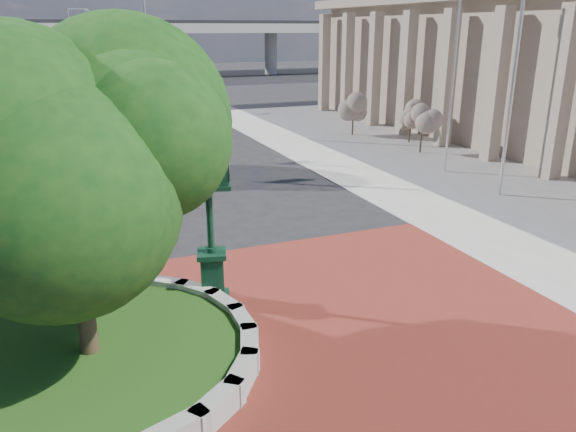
{
  "coord_description": "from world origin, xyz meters",
  "views": [
    {
      "loc": [
        -5.01,
        -10.65,
        6.59
      ],
      "look_at": [
        -0.08,
        1.5,
        2.18
      ],
      "focal_mm": 35.0,
      "sensor_mm": 36.0,
      "label": 1
    }
  ],
  "objects_px": {
    "parked_car": "(168,96)",
    "flagpole_a": "(518,45)",
    "street_lamp_near": "(150,40)",
    "post_clock": "(209,202)",
    "street_lamp_far": "(75,51)",
    "flagpole_b": "(454,67)"
  },
  "relations": [
    {
      "from": "post_clock",
      "to": "street_lamp_near",
      "type": "relative_size",
      "value": 0.48
    },
    {
      "from": "parked_car",
      "to": "flagpole_a",
      "type": "distance_m",
      "value": 34.66
    },
    {
      "from": "post_clock",
      "to": "street_lamp_near",
      "type": "height_order",
      "value": "street_lamp_near"
    },
    {
      "from": "street_lamp_near",
      "to": "street_lamp_far",
      "type": "relative_size",
      "value": 1.24
    },
    {
      "from": "parked_car",
      "to": "flagpole_a",
      "type": "height_order",
      "value": "flagpole_a"
    },
    {
      "from": "parked_car",
      "to": "street_lamp_near",
      "type": "height_order",
      "value": "street_lamp_near"
    },
    {
      "from": "post_clock",
      "to": "parked_car",
      "type": "distance_m",
      "value": 38.73
    },
    {
      "from": "flagpole_a",
      "to": "street_lamp_far",
      "type": "xyz_separation_m",
      "value": [
        -14.63,
        34.44,
        -1.21
      ]
    },
    {
      "from": "parked_car",
      "to": "post_clock",
      "type": "bearing_deg",
      "value": -118.1
    },
    {
      "from": "flagpole_a",
      "to": "street_lamp_near",
      "type": "bearing_deg",
      "value": 117.74
    },
    {
      "from": "post_clock",
      "to": "parked_car",
      "type": "xyz_separation_m",
      "value": [
        6.06,
        38.21,
        -1.8
      ]
    },
    {
      "from": "parked_car",
      "to": "flagpole_b",
      "type": "bearing_deg",
      "value": -94.43
    },
    {
      "from": "parked_car",
      "to": "street_lamp_near",
      "type": "relative_size",
      "value": 0.49
    },
    {
      "from": "parked_car",
      "to": "street_lamp_near",
      "type": "distance_m",
      "value": 14.66
    },
    {
      "from": "street_lamp_far",
      "to": "parked_car",
      "type": "bearing_deg",
      "value": -7.37
    },
    {
      "from": "post_clock",
      "to": "street_lamp_near",
      "type": "xyz_separation_m",
      "value": [
        2.8,
        24.84,
        3.23
      ]
    },
    {
      "from": "flagpole_a",
      "to": "street_lamp_near",
      "type": "height_order",
      "value": "flagpole_a"
    },
    {
      "from": "flagpole_a",
      "to": "flagpole_b",
      "type": "height_order",
      "value": "flagpole_a"
    },
    {
      "from": "street_lamp_near",
      "to": "street_lamp_far",
      "type": "bearing_deg",
      "value": 105.78
    },
    {
      "from": "parked_car",
      "to": "street_lamp_far",
      "type": "relative_size",
      "value": 0.61
    },
    {
      "from": "parked_car",
      "to": "street_lamp_far",
      "type": "height_order",
      "value": "street_lamp_far"
    },
    {
      "from": "street_lamp_near",
      "to": "parked_car",
      "type": "bearing_deg",
      "value": 76.28
    }
  ]
}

